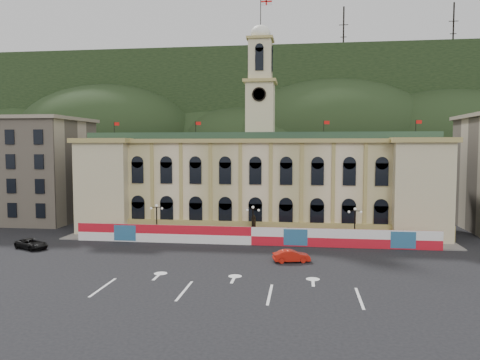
# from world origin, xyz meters

# --- Properties ---
(ground) EXTENTS (260.00, 260.00, 0.00)m
(ground) POSITION_xyz_m (0.00, 0.00, 0.00)
(ground) COLOR black
(ground) RESTS_ON ground
(lane_markings) EXTENTS (26.00, 10.00, 0.02)m
(lane_markings) POSITION_xyz_m (0.00, -5.00, 0.00)
(lane_markings) COLOR white
(lane_markings) RESTS_ON ground
(hill_ridge) EXTENTS (230.00, 80.00, 64.00)m
(hill_ridge) POSITION_xyz_m (0.03, 121.99, 19.48)
(hill_ridge) COLOR black
(hill_ridge) RESTS_ON ground
(city_hall) EXTENTS (56.20, 17.60, 37.10)m
(city_hall) POSITION_xyz_m (0.00, 27.63, 7.85)
(city_hall) COLOR beige
(city_hall) RESTS_ON ground
(side_building_left) EXTENTS (21.00, 17.00, 18.60)m
(side_building_left) POSITION_xyz_m (-43.00, 30.93, 9.33)
(side_building_left) COLOR tan
(side_building_left) RESTS_ON ground
(hoarding_fence) EXTENTS (50.00, 0.44, 2.50)m
(hoarding_fence) POSITION_xyz_m (0.06, 15.07, 1.25)
(hoarding_fence) COLOR red
(hoarding_fence) RESTS_ON ground
(pavement) EXTENTS (56.00, 5.50, 0.16)m
(pavement) POSITION_xyz_m (0.00, 17.75, 0.08)
(pavement) COLOR slate
(pavement) RESTS_ON ground
(statue) EXTENTS (1.40, 1.40, 3.72)m
(statue) POSITION_xyz_m (0.00, 18.00, 1.19)
(statue) COLOR #595651
(statue) RESTS_ON ground
(lamp_left) EXTENTS (1.96, 0.44, 5.15)m
(lamp_left) POSITION_xyz_m (-14.00, 17.00, 3.07)
(lamp_left) COLOR black
(lamp_left) RESTS_ON ground
(lamp_center) EXTENTS (1.96, 0.44, 5.15)m
(lamp_center) POSITION_xyz_m (0.00, 17.00, 3.07)
(lamp_center) COLOR black
(lamp_center) RESTS_ON ground
(lamp_right) EXTENTS (1.96, 0.44, 5.15)m
(lamp_right) POSITION_xyz_m (14.00, 17.00, 3.07)
(lamp_right) COLOR black
(lamp_right) RESTS_ON ground
(red_sedan) EXTENTS (3.55, 5.02, 1.42)m
(red_sedan) POSITION_xyz_m (5.67, 6.28, 0.71)
(red_sedan) COLOR red
(red_sedan) RESTS_ON ground
(black_suv) EXTENTS (5.95, 6.57, 1.35)m
(black_suv) POSITION_xyz_m (-28.44, 8.76, 0.68)
(black_suv) COLOR black
(black_suv) RESTS_ON ground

